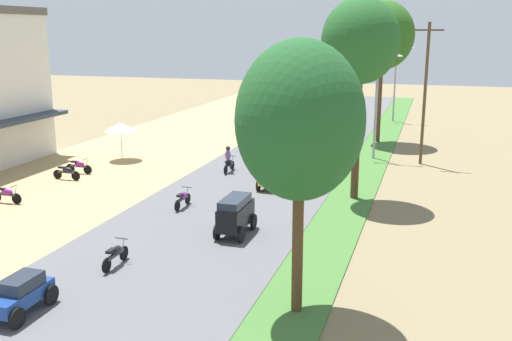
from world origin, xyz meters
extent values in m
cube|color=#2D3847|center=(-15.49, 22.14, 3.08)|extent=(1.20, 9.57, 0.25)
cylinder|color=black|center=(-10.28, 15.56, 0.34)|extent=(0.56, 0.06, 0.56)
cube|color=#333338|center=(-10.90, 15.56, 0.52)|extent=(1.12, 0.12, 0.12)
ellipsoid|color=#8C1E8C|center=(-10.82, 15.56, 0.66)|extent=(0.64, 0.28, 0.32)
cube|color=black|center=(-11.18, 15.56, 0.78)|extent=(0.44, 0.20, 0.10)
cylinder|color=#A5A8AD|center=(-10.34, 15.56, 0.61)|extent=(0.26, 0.05, 0.68)
cylinder|color=black|center=(-10.40, 15.56, 0.98)|extent=(0.04, 0.54, 0.04)
cylinder|color=black|center=(-10.19, 20.54, 0.34)|extent=(0.56, 0.06, 0.56)
cylinder|color=black|center=(-11.43, 20.54, 0.34)|extent=(0.56, 0.06, 0.56)
cube|color=#333338|center=(-10.81, 20.54, 0.52)|extent=(1.12, 0.12, 0.12)
ellipsoid|color=black|center=(-10.73, 20.54, 0.66)|extent=(0.64, 0.28, 0.32)
cube|color=black|center=(-11.09, 20.54, 0.78)|extent=(0.44, 0.20, 0.10)
cylinder|color=#A5A8AD|center=(-10.25, 20.54, 0.61)|extent=(0.26, 0.05, 0.68)
cylinder|color=black|center=(-10.31, 20.54, 0.98)|extent=(0.04, 0.54, 0.04)
cylinder|color=black|center=(-10.38, 22.08, 0.34)|extent=(0.56, 0.06, 0.56)
cylinder|color=black|center=(-11.62, 22.08, 0.34)|extent=(0.56, 0.06, 0.56)
cube|color=#333338|center=(-11.00, 22.08, 0.52)|extent=(1.12, 0.12, 0.12)
ellipsoid|color=#8C1E8C|center=(-10.92, 22.08, 0.66)|extent=(0.64, 0.28, 0.32)
cube|color=black|center=(-11.28, 22.08, 0.78)|extent=(0.44, 0.20, 0.10)
cylinder|color=#A5A8AD|center=(-10.44, 22.08, 0.61)|extent=(0.26, 0.05, 0.68)
cylinder|color=black|center=(-10.50, 22.08, 0.98)|extent=(0.04, 0.54, 0.04)
cylinder|color=#99999E|center=(-10.45, 26.32, 1.11)|extent=(0.05, 0.05, 2.10)
cone|color=white|center=(-10.45, 26.32, 2.31)|extent=(2.20, 2.20, 0.55)
cylinder|color=#4C351E|center=(5.89, 8.62, 2.42)|extent=(0.34, 0.34, 4.71)
ellipsoid|color=#1F5326|center=(5.89, 8.62, 6.08)|extent=(3.82, 3.82, 4.75)
cylinder|color=#4C351E|center=(5.87, 21.78, 3.50)|extent=(0.40, 0.40, 6.89)
ellipsoid|color=#225825|center=(5.87, 21.78, 8.13)|extent=(3.88, 3.88, 4.28)
cylinder|color=#4C351E|center=(5.47, 38.04, 3.44)|extent=(0.31, 0.31, 6.76)
ellipsoid|color=#27571B|center=(5.47, 38.04, 8.24)|extent=(4.72, 4.72, 5.15)
cylinder|color=gray|center=(5.80, 31.89, 3.63)|extent=(0.16, 0.16, 7.14)
cylinder|color=gray|center=(5.10, 31.89, 7.05)|extent=(1.40, 0.08, 0.08)
ellipsoid|color=silver|center=(4.40, 31.89, 6.98)|extent=(0.36, 0.20, 0.14)
cylinder|color=gray|center=(6.50, 31.89, 7.05)|extent=(1.40, 0.08, 0.08)
ellipsoid|color=silver|center=(7.20, 31.89, 6.98)|extent=(0.36, 0.20, 0.14)
cylinder|color=gray|center=(5.80, 49.31, 3.65)|extent=(0.16, 0.16, 7.18)
cylinder|color=gray|center=(5.10, 49.31, 7.09)|extent=(1.40, 0.08, 0.08)
ellipsoid|color=silver|center=(4.40, 49.31, 7.02)|extent=(0.36, 0.20, 0.14)
cylinder|color=gray|center=(6.50, 49.31, 7.09)|extent=(1.40, 0.08, 0.08)
ellipsoid|color=silver|center=(7.20, 49.31, 7.02)|extent=(0.36, 0.20, 0.14)
cylinder|color=brown|center=(8.93, 31.29, 4.56)|extent=(0.20, 0.20, 9.13)
cube|color=#473323|center=(8.93, 31.29, 8.63)|extent=(1.80, 0.10, 0.10)
cube|color=navy|center=(-2.19, 5.82, 0.65)|extent=(0.88, 2.25, 0.44)
cube|color=#232B38|center=(-2.19, 5.92, 1.07)|extent=(0.81, 1.30, 0.40)
cylinder|color=black|center=(-2.68, 6.63, 0.40)|extent=(0.11, 0.64, 0.64)
cylinder|color=black|center=(-1.69, 6.63, 0.40)|extent=(0.11, 0.64, 0.64)
cylinder|color=black|center=(-1.69, 5.01, 0.40)|extent=(0.11, 0.64, 0.64)
cube|color=black|center=(1.79, 14.58, 0.93)|extent=(0.95, 2.40, 0.95)
cube|color=#232B38|center=(1.79, 14.48, 1.58)|extent=(0.87, 2.00, 0.35)
cylinder|color=black|center=(2.33, 13.72, 0.42)|extent=(0.12, 0.68, 0.68)
cylinder|color=black|center=(1.26, 13.72, 0.42)|extent=(0.12, 0.68, 0.68)
cylinder|color=black|center=(2.33, 15.45, 0.42)|extent=(0.12, 0.68, 0.68)
cylinder|color=black|center=(1.26, 15.45, 0.42)|extent=(0.12, 0.68, 0.68)
cube|color=gold|center=(1.20, 22.27, 0.65)|extent=(0.88, 2.25, 0.44)
cube|color=#232B38|center=(1.20, 22.17, 1.07)|extent=(0.81, 1.30, 0.40)
cylinder|color=black|center=(1.70, 21.46, 0.40)|extent=(0.11, 0.64, 0.64)
cylinder|color=black|center=(0.71, 21.46, 0.40)|extent=(0.11, 0.64, 0.64)
cylinder|color=black|center=(1.70, 23.08, 0.40)|extent=(0.11, 0.64, 0.64)
cylinder|color=black|center=(0.71, 23.08, 0.40)|extent=(0.11, 0.64, 0.64)
cube|color=#B7BCC1|center=(1.46, 38.86, 0.66)|extent=(0.84, 1.95, 0.50)
cube|color=#232B38|center=(1.46, 38.91, 1.11)|extent=(0.77, 1.10, 0.40)
cylinder|color=black|center=(1.93, 38.16, 0.38)|extent=(0.10, 0.60, 0.60)
cylinder|color=black|center=(0.99, 38.16, 0.38)|extent=(0.10, 0.60, 0.60)
cylinder|color=black|center=(1.93, 39.56, 0.38)|extent=(0.10, 0.60, 0.60)
cylinder|color=black|center=(0.99, 39.56, 0.38)|extent=(0.10, 0.60, 0.60)
cylinder|color=black|center=(-1.34, 10.58, 0.36)|extent=(0.06, 0.56, 0.56)
cylinder|color=black|center=(-1.34, 9.34, 0.36)|extent=(0.06, 0.56, 0.56)
cube|color=#333338|center=(-1.34, 9.96, 0.54)|extent=(0.12, 1.12, 0.12)
ellipsoid|color=black|center=(-1.34, 10.04, 0.68)|extent=(0.28, 0.64, 0.32)
cube|color=black|center=(-1.34, 9.68, 0.80)|extent=(0.20, 0.44, 0.10)
cylinder|color=#A5A8AD|center=(-1.34, 10.52, 0.63)|extent=(0.05, 0.26, 0.68)
cylinder|color=black|center=(-1.34, 10.46, 1.00)|extent=(0.54, 0.04, 0.04)
cylinder|color=black|center=(-1.98, 18.05, 0.36)|extent=(0.06, 0.56, 0.56)
cylinder|color=black|center=(-1.98, 16.81, 0.36)|extent=(0.06, 0.56, 0.56)
cube|color=#333338|center=(-1.98, 17.43, 0.54)|extent=(0.12, 1.12, 0.12)
ellipsoid|color=#8C1E8C|center=(-1.98, 17.51, 0.68)|extent=(0.28, 0.64, 0.32)
cube|color=black|center=(-1.98, 17.15, 0.80)|extent=(0.20, 0.44, 0.10)
cylinder|color=#A5A8AD|center=(-1.98, 17.99, 0.63)|extent=(0.05, 0.26, 0.68)
cylinder|color=black|center=(-1.98, 17.93, 1.00)|extent=(0.54, 0.04, 0.04)
cylinder|color=black|center=(-2.29, 25.71, 0.36)|extent=(0.06, 0.56, 0.56)
cylinder|color=black|center=(-2.29, 24.47, 0.36)|extent=(0.06, 0.56, 0.56)
cube|color=#333338|center=(-2.29, 25.09, 0.54)|extent=(0.12, 1.12, 0.12)
ellipsoid|color=black|center=(-2.29, 25.17, 0.68)|extent=(0.28, 0.64, 0.32)
cube|color=black|center=(-2.29, 24.81, 0.80)|extent=(0.20, 0.44, 0.10)
cylinder|color=#A5A8AD|center=(-2.29, 25.65, 0.63)|extent=(0.05, 0.26, 0.68)
cylinder|color=black|center=(-2.29, 25.59, 1.00)|extent=(0.54, 0.04, 0.04)
ellipsoid|color=#724C8C|center=(-2.29, 24.89, 1.20)|extent=(0.36, 0.28, 0.64)
sphere|color=black|center=(-2.29, 24.93, 1.60)|extent=(0.28, 0.28, 0.28)
cylinder|color=#2D2D38|center=(-2.43, 24.99, 0.56)|extent=(0.12, 0.12, 0.48)
cylinder|color=#2D2D38|center=(-2.15, 24.99, 0.56)|extent=(0.12, 0.12, 0.48)
camera|label=1|loc=(9.62, -7.74, 8.65)|focal=40.74mm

